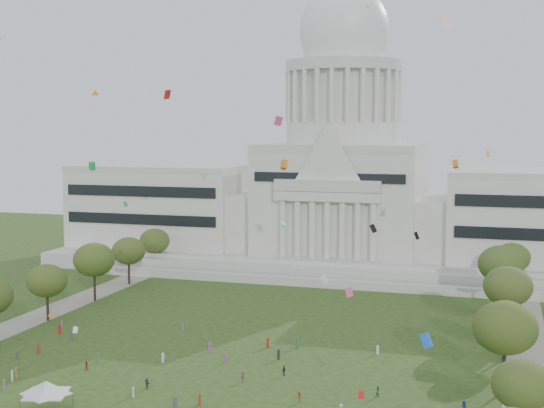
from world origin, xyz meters
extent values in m
plane|color=#2B4316|center=(0.00, 0.00, 0.00)|extent=(400.00, 400.00, 0.00)
cube|color=#BAB8AD|center=(0.00, 115.00, 2.00)|extent=(160.00, 60.00, 4.00)
cube|color=#BAB8AD|center=(0.00, 82.00, 1.00)|extent=(130.00, 3.00, 2.00)
cube|color=#BAB8AD|center=(0.00, 90.00, 2.50)|extent=(140.00, 3.00, 5.00)
cube|color=silver|center=(-55.00, 114.00, 15.00)|extent=(50.00, 34.00, 22.00)
cube|color=silver|center=(-27.00, 112.00, 12.00)|extent=(12.00, 26.00, 16.00)
cube|color=silver|center=(27.00, 112.00, 12.00)|extent=(12.00, 26.00, 16.00)
cube|color=silver|center=(0.00, 114.00, 18.00)|extent=(44.00, 38.00, 28.00)
cube|color=silver|center=(0.00, 94.00, 21.20)|extent=(28.00, 3.00, 2.40)
cube|color=black|center=(-55.00, 96.80, 17.00)|extent=(46.00, 0.40, 11.00)
cylinder|color=silver|center=(0.00, 114.00, 37.40)|extent=(32.00, 32.00, 6.00)
cylinder|color=silver|center=(0.00, 114.00, 47.40)|extent=(28.00, 28.00, 14.00)
cylinder|color=#BAB8AD|center=(0.00, 114.00, 55.90)|extent=(32.40, 32.40, 3.00)
cylinder|color=silver|center=(0.00, 114.00, 61.40)|extent=(22.00, 22.00, 8.00)
ellipsoid|color=white|center=(0.00, 114.00, 65.40)|extent=(25.00, 25.00, 26.20)
cube|color=gray|center=(-48.00, 30.00, 0.02)|extent=(8.00, 160.00, 0.04)
cube|color=gray|center=(48.00, 30.00, 0.02)|extent=(8.00, 160.00, 0.04)
ellipsoid|color=#354C19|center=(46.22, -1.75, 7.68)|extent=(7.58, 7.58, 6.20)
cylinder|color=black|center=(44.17, 17.44, 3.10)|extent=(0.56, 0.56, 6.20)
ellipsoid|color=#344716|center=(44.17, 17.44, 9.68)|extent=(9.55, 9.55, 7.82)
cylinder|color=black|center=(-44.09, 33.92, 2.64)|extent=(0.56, 0.56, 5.27)
ellipsoid|color=#3A5117|center=(-44.09, 33.92, 8.23)|extent=(8.12, 8.12, 6.65)
cylinder|color=black|center=(44.40, 34.48, 2.28)|extent=(0.56, 0.56, 4.56)
ellipsoid|color=#384914|center=(44.40, 34.48, 7.11)|extent=(7.01, 7.01, 5.74)
cylinder|color=black|center=(-44.08, 52.42, 3.02)|extent=(0.56, 0.56, 6.03)
ellipsoid|color=#385017|center=(-44.08, 52.42, 9.41)|extent=(9.29, 9.29, 7.60)
cylinder|color=black|center=(44.76, 50.04, 2.98)|extent=(0.56, 0.56, 5.97)
ellipsoid|color=#3B4A1C|center=(44.76, 50.04, 9.31)|extent=(9.19, 9.19, 7.52)
cylinder|color=black|center=(-45.22, 71.01, 2.70)|extent=(0.56, 0.56, 5.41)
ellipsoid|color=#3B4C1B|center=(-45.22, 71.01, 8.44)|extent=(8.33, 8.33, 6.81)
cylinder|color=black|center=(43.49, 70.19, 3.19)|extent=(0.56, 0.56, 6.37)
ellipsoid|color=#344C1B|center=(43.49, 70.19, 9.94)|extent=(9.82, 9.82, 8.03)
cylinder|color=black|center=(-46.87, 89.14, 2.66)|extent=(0.56, 0.56, 5.32)
ellipsoid|color=#344718|center=(-46.87, 89.14, 8.29)|extent=(8.19, 8.19, 6.70)
cylinder|color=black|center=(45.96, 88.13, 2.73)|extent=(0.56, 0.56, 5.47)
ellipsoid|color=#324B16|center=(45.96, 88.13, 8.53)|extent=(8.42, 8.42, 6.89)
cylinder|color=#4C4C4C|center=(-18.75, -11.19, 1.13)|extent=(0.12, 0.12, 2.27)
cylinder|color=#4C4C4C|center=(-18.75, -6.11, 1.13)|extent=(0.12, 0.12, 2.27)
cylinder|color=#4C4C4C|center=(-13.67, -6.11, 1.13)|extent=(0.12, 0.12, 2.27)
cube|color=white|center=(-16.21, -8.65, 2.36)|extent=(6.86, 6.86, 0.18)
pyramid|color=white|center=(-16.21, -8.65, 3.36)|extent=(9.61, 9.61, 1.81)
imported|color=navy|center=(39.03, 7.25, 0.85)|extent=(0.99, 0.92, 1.71)
imported|color=#33723F|center=(26.80, 9.96, 0.77)|extent=(0.86, 0.83, 1.53)
imported|color=#B21E1E|center=(16.40, 4.42, 0.81)|extent=(0.87, 1.16, 1.61)
imported|color=#994C8C|center=(5.89, 10.27, 0.78)|extent=(0.66, 0.99, 1.56)
imported|color=#4C4C51|center=(-6.87, 3.34, 0.82)|extent=(1.59, 1.36, 1.64)
imported|color=#B21E1E|center=(-20.10, 8.46, 0.74)|extent=(0.84, 0.73, 1.47)
imported|color=#26262B|center=(11.07, 15.16, 0.78)|extent=(0.71, 1.01, 1.57)
cube|color=#B21E1E|center=(3.30, -0.76, 0.88)|extent=(0.45, 0.54, 1.76)
cube|color=silver|center=(23.43, 30.70, 0.76)|extent=(0.43, 0.30, 1.53)
cube|color=#4C4C51|center=(-34.31, 9.84, 0.74)|extent=(0.27, 0.41, 1.48)
cube|color=#4C4C51|center=(-32.15, 23.22, 0.93)|extent=(0.47, 0.57, 1.86)
cube|color=#994C8C|center=(-26.96, -3.44, 0.79)|extent=(0.47, 0.49, 1.59)
cube|color=#994C8C|center=(-14.87, 34.78, 0.75)|extent=(0.37, 0.46, 1.51)
cube|color=#994C8C|center=(-38.03, 29.52, 0.75)|extent=(0.39, 0.46, 1.49)
cube|color=silver|center=(-7.14, -0.55, 0.74)|extent=(0.40, 0.46, 1.48)
cube|color=#33723F|center=(9.21, 30.17, 0.95)|extent=(0.58, 0.57, 1.90)
cube|color=#26262B|center=(7.93, 22.78, 0.87)|extent=(0.37, 0.51, 1.74)
cube|color=#994C8C|center=(-4.59, 23.12, 0.90)|extent=(0.48, 0.56, 1.80)
cube|color=silver|center=(-28.37, 0.45, 0.83)|extent=(0.48, 0.51, 1.66)
cube|color=#4C4C51|center=(0.80, -3.55, 0.96)|extent=(0.56, 0.41, 1.92)
cube|color=#33723F|center=(-20.09, 12.10, 0.91)|extent=(0.36, 0.52, 1.83)
cube|color=#994C8C|center=(-0.12, 18.71, 0.78)|extent=(0.41, 0.48, 1.56)
cube|color=#B21E1E|center=(4.14, 28.89, 0.86)|extent=(0.51, 0.53, 1.73)
cube|color=silver|center=(-10.02, 15.59, 0.81)|extent=(0.34, 0.47, 1.63)
cube|color=olive|center=(-28.35, 1.45, 0.92)|extent=(0.55, 0.57, 1.85)
cube|color=#B21E1E|center=(-32.91, 14.08, 0.89)|extent=(0.52, 0.55, 1.78)
cube|color=#B21E1E|center=(-36.28, 25.87, 0.87)|extent=(0.40, 0.52, 1.74)
camera|label=1|loc=(43.07, -96.35, 38.89)|focal=50.00mm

